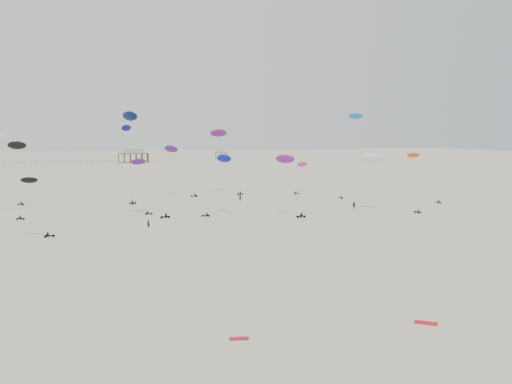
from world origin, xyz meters
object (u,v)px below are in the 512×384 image
object	(u,v)px
pavilion_main	(133,156)
spectator_0	(149,228)
rig_0	(353,133)
rig_4	(301,169)
pavilion_small	(221,155)

from	to	relation	value
pavilion_main	spectator_0	bearing A→B (deg)	-92.58
rig_0	rig_4	world-z (taller)	rig_0
pavilion_main	rig_4	xyz separation A→B (m)	(44.18, -202.61, 2.95)
pavilion_small	spectator_0	bearing A→B (deg)	-105.81
spectator_0	pavilion_small	bearing A→B (deg)	-62.25
rig_0	spectator_0	distance (m)	74.82
pavilion_main	spectator_0	xyz separation A→B (m)	(-11.64, -258.39, -4.22)
pavilion_main	rig_0	size ratio (longest dim) A/B	0.82
pavilion_small	rig_4	bearing A→B (deg)	-96.33
pavilion_main	rig_0	xyz separation A→B (m)	(51.96, -224.02, 15.04)
spectator_0	rig_0	bearing A→B (deg)	-108.06
pavilion_small	rig_4	xyz separation A→B (m)	(-25.82, -232.61, 3.68)
pavilion_main	pavilion_small	bearing A→B (deg)	23.20
pavilion_main	spectator_0	world-z (taller)	pavilion_main
pavilion_small	rig_0	world-z (taller)	rig_0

